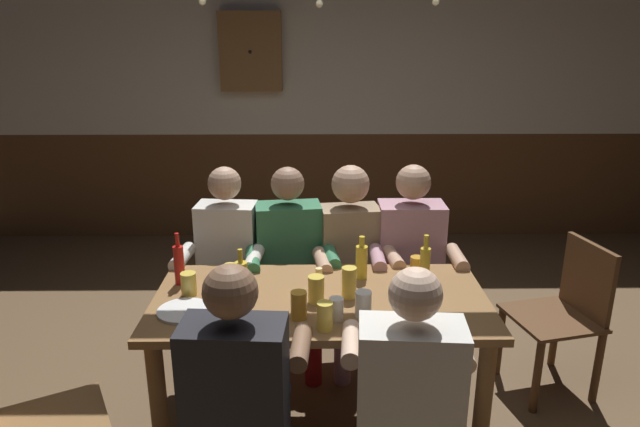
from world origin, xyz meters
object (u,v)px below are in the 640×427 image
Objects in this scene: pint_glass_1 at (416,266)px; pint_glass_3 at (316,289)px; person_0 at (226,261)px; plate_0 at (184,311)px; bottle_0 at (241,279)px; pint_glass_2 at (299,305)px; person_3 at (411,258)px; pint_glass_0 at (230,274)px; condiment_caddy at (421,323)px; person_1 at (290,260)px; table_candle at (319,275)px; bottle_1 at (179,264)px; pint_glass_7 at (189,284)px; chair_empty_near_right at (565,312)px; wall_dart_cabinet at (251,52)px; person_5 at (408,387)px; bottle_3 at (425,264)px; person_2 at (352,257)px; bottle_2 at (361,261)px; dining_table at (321,318)px; pint_glass_5 at (336,309)px; person_4 at (240,387)px; pint_glass_8 at (325,316)px; pint_glass_6 at (363,304)px; pint_glass_4 at (349,283)px.

pint_glass_1 is 0.63m from pint_glass_3.
person_0 is 0.79m from plate_0.
bottle_0 is 0.36m from pint_glass_2.
person_3 is 1.13m from pint_glass_0.
condiment_caddy is 0.55m from pint_glass_2.
person_1 reaches higher than pint_glass_2.
person_3 is 0.74m from table_candle.
table_candle is 0.32× the size of plate_0.
bottle_1 is 0.16m from pint_glass_7.
pint_glass_7 is (-1.21, -0.60, 0.11)m from person_3.
wall_dart_cabinet is at bearing 25.08° from chair_empty_near_right.
person_3 is (0.74, 0.01, 0.01)m from person_1.
condiment_caddy is at bearing -47.14° from table_candle.
person_5 is 0.84m from bottle_3.
wall_dart_cabinet is at bearing 94.21° from bottle_0.
person_2 is 0.36m from person_3.
chair_empty_near_right is 3.77× the size of bottle_2.
pint_glass_1 is (0.18, 0.91, 0.13)m from person_5.
dining_table is 0.85m from person_0.
person_1 is 11.41× the size of pint_glass_0.
bottle_2 is (0.40, -0.40, 0.16)m from person_1.
wall_dart_cabinet reaches higher than person_0.
person_2 is (0.37, 0.01, 0.02)m from person_1.
person_3 is at bearing 60.59° from pint_glass_5.
person_4 is at bearing 55.56° from person_3.
person_5 is at bearing -67.05° from table_candle.
pint_glass_3 is at bearing -17.09° from bottle_1.
wall_dart_cabinet is (-0.93, 3.47, 1.13)m from person_5.
person_0 is 1.01× the size of person_4.
person_4 is at bearing -80.06° from pint_glass_0.
pint_glass_2 is 1.22× the size of pint_glass_5.
plate_0 is at bearing 157.92° from person_5.
person_4 reaches higher than pint_glass_8.
person_1 reaches higher than pint_glass_5.
table_candle is 0.68× the size of pint_glass_7.
plate_0 is 0.72m from pint_glass_5.
wall_dart_cabinet reaches higher than bottle_0.
pint_glass_0 is at bearing 151.52° from pint_glass_6.
bottle_2 is 0.49m from pint_glass_5.
bottle_0 is at bearing 159.13° from condiment_caddy.
bottle_3 is at bearing 29.98° from pint_glass_2.
person_4 is at bearing -64.09° from pint_glass_7.
bottle_0 is at bearing 31.98° from plate_0.
pint_glass_8 is at bearing -38.66° from bottle_0.
condiment_caddy is (1.01, -0.94, 0.09)m from person_0.
dining_table is 0.24m from pint_glass_4.
bottle_0 is at bearing 64.44° from person_1.
pint_glass_1 is at bearing 37.84° from pint_glass_2.
person_4 is (0.24, -1.27, -0.00)m from person_0.
pint_glass_2 is 3.24m from wall_dart_cabinet.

